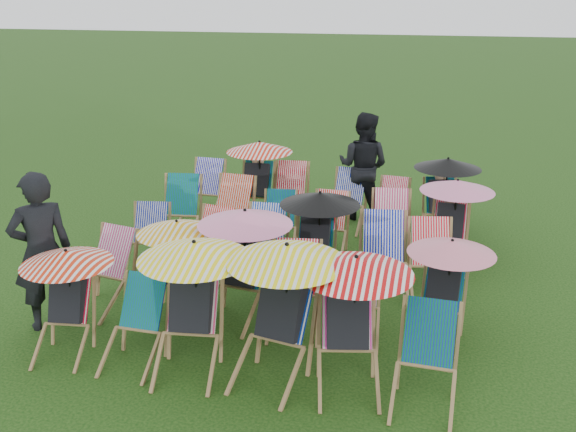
% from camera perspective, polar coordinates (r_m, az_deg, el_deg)
% --- Properties ---
extents(ground, '(100.00, 100.00, 0.00)m').
position_cam_1_polar(ground, '(8.78, -0.14, -5.98)').
color(ground, black).
rests_on(ground, ground).
extents(deckchair_0, '(0.98, 1.05, 1.16)m').
position_cam_1_polar(deckchair_0, '(7.37, -19.25, -7.14)').
color(deckchair_0, olive).
rests_on(deckchair_0, ground).
extents(deckchair_1, '(0.60, 0.83, 0.88)m').
position_cam_1_polar(deckchair_1, '(7.04, -13.53, -9.44)').
color(deckchair_1, olive).
rests_on(deckchair_1, ground).
extents(deckchair_2, '(1.17, 1.25, 1.39)m').
position_cam_1_polar(deckchair_2, '(6.70, -8.70, -7.83)').
color(deckchair_2, olive).
rests_on(deckchair_2, ground).
extents(deckchair_3, '(1.21, 1.29, 1.43)m').
position_cam_1_polar(deckchair_3, '(6.46, -0.90, -8.40)').
color(deckchair_3, olive).
rests_on(deckchair_3, ground).
extents(deckchair_4, '(1.14, 1.24, 1.35)m').
position_cam_1_polar(deckchair_4, '(6.39, 5.55, -9.29)').
color(deckchair_4, olive).
rests_on(deckchair_4, ground).
extents(deckchair_5, '(0.66, 0.89, 0.93)m').
position_cam_1_polar(deckchair_5, '(6.34, 12.18, -12.56)').
color(deckchair_5, olive).
rests_on(deckchair_5, ground).
extents(deckchair_6, '(0.79, 0.98, 0.94)m').
position_cam_1_polar(deckchair_6, '(8.31, -16.27, -4.77)').
color(deckchair_6, olive).
rests_on(deckchair_6, ground).
extents(deckchair_7, '(0.98, 1.04, 1.16)m').
position_cam_1_polar(deckchair_7, '(7.94, -10.25, -4.34)').
color(deckchair_7, olive).
rests_on(deckchair_7, ground).
extents(deckchair_8, '(1.13, 1.20, 1.34)m').
position_cam_1_polar(deckchair_8, '(7.67, -4.39, -4.18)').
color(deckchair_8, olive).
rests_on(deckchair_8, ground).
extents(deckchair_9, '(0.75, 0.96, 0.96)m').
position_cam_1_polar(deckchair_9, '(7.49, 0.61, -6.63)').
color(deckchair_9, olive).
rests_on(deckchair_9, ground).
extents(deckchair_10, '(0.61, 0.81, 0.84)m').
position_cam_1_polar(deckchair_10, '(7.39, 6.17, -7.66)').
color(deckchair_10, olive).
rests_on(deckchair_10, ground).
extents(deckchair_11, '(0.98, 1.04, 1.16)m').
position_cam_1_polar(deckchair_11, '(7.44, 13.68, -6.27)').
color(deckchair_11, olive).
rests_on(deckchair_11, ground).
extents(deckchair_12, '(0.70, 0.88, 0.87)m').
position_cam_1_polar(deckchair_12, '(9.29, -12.41, -2.03)').
color(deckchair_12, olive).
rests_on(deckchair_12, ground).
extents(deckchair_13, '(0.74, 0.92, 0.90)m').
position_cam_1_polar(deckchair_13, '(8.91, -7.23, -2.58)').
color(deckchair_13, olive).
rests_on(deckchair_13, ground).
extents(deckchair_14, '(0.67, 0.91, 0.95)m').
position_cam_1_polar(deckchair_14, '(8.77, -2.19, -2.61)').
color(deckchair_14, olive).
rests_on(deckchair_14, ground).
extents(deckchair_15, '(1.07, 1.12, 1.27)m').
position_cam_1_polar(deckchair_15, '(8.52, 2.45, -1.93)').
color(deckchair_15, olive).
rests_on(deckchair_15, ground).
extents(deckchair_16, '(0.80, 1.02, 1.01)m').
position_cam_1_polar(deckchair_16, '(8.39, 8.52, -3.67)').
color(deckchair_16, olive).
rests_on(deckchair_16, ground).
extents(deckchair_17, '(0.76, 0.96, 0.94)m').
position_cam_1_polar(deckchair_17, '(8.47, 12.74, -3.99)').
color(deckchair_17, olive).
rests_on(deckchair_17, ground).
extents(deckchair_18, '(0.77, 0.98, 0.99)m').
position_cam_1_polar(deckchair_18, '(10.19, -9.72, 0.44)').
color(deckchair_18, olive).
rests_on(deckchair_18, ground).
extents(deckchair_19, '(0.73, 0.98, 1.01)m').
position_cam_1_polar(deckchair_19, '(9.97, -5.34, 0.27)').
color(deckchair_19, olive).
rests_on(deckchair_19, ground).
extents(deckchair_20, '(0.65, 0.84, 0.85)m').
position_cam_1_polar(deckchair_20, '(9.74, -0.84, -0.62)').
color(deckchair_20, olive).
rests_on(deckchair_20, ground).
extents(deckchair_21, '(0.59, 0.82, 0.88)m').
position_cam_1_polar(deckchair_21, '(9.61, 3.58, -0.84)').
color(deckchair_21, olive).
rests_on(deckchair_21, ground).
extents(deckchair_22, '(0.72, 0.94, 0.95)m').
position_cam_1_polar(deckchair_22, '(9.54, 9.15, -1.00)').
color(deckchair_22, olive).
rests_on(deckchair_22, ground).
extents(deckchair_23, '(1.05, 1.09, 1.24)m').
position_cam_1_polar(deckchair_23, '(9.43, 14.30, -0.46)').
color(deckchair_23, olive).
rests_on(deckchair_23, ground).
extents(deckchair_24, '(0.66, 0.90, 0.95)m').
position_cam_1_polar(deckchair_24, '(11.24, -7.59, 2.28)').
color(deckchair_24, olive).
rests_on(deckchair_24, ground).
extents(deckchair_25, '(1.13, 1.19, 1.34)m').
position_cam_1_polar(deckchair_25, '(10.99, -2.85, 3.29)').
color(deckchair_25, olive).
rests_on(deckchair_25, ground).
extents(deckchair_26, '(0.70, 0.93, 0.96)m').
position_cam_1_polar(deckchair_26, '(10.90, 0.10, 1.95)').
color(deckchair_26, olive).
rests_on(deckchair_26, ground).
extents(deckchair_27, '(0.68, 0.90, 0.92)m').
position_cam_1_polar(deckchair_27, '(10.69, 5.21, 1.38)').
color(deckchair_27, olive).
rests_on(deckchair_27, ground).
extents(deckchair_28, '(0.62, 0.81, 0.83)m').
position_cam_1_polar(deckchair_28, '(10.66, 9.13, 0.87)').
color(deckchair_28, olive).
rests_on(deckchair_28, ground).
extents(deckchair_29, '(1.06, 1.15, 1.25)m').
position_cam_1_polar(deckchair_29, '(10.53, 13.68, 1.75)').
color(deckchair_29, olive).
rests_on(deckchair_29, ground).
extents(person_left, '(0.82, 0.80, 1.90)m').
position_cam_1_polar(person_left, '(7.86, -21.05, -2.95)').
color(person_left, black).
rests_on(person_left, ground).
extents(person_rear, '(1.04, 0.89, 1.85)m').
position_cam_1_polar(person_rear, '(11.02, 6.69, 4.41)').
color(person_rear, black).
rests_on(person_rear, ground).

